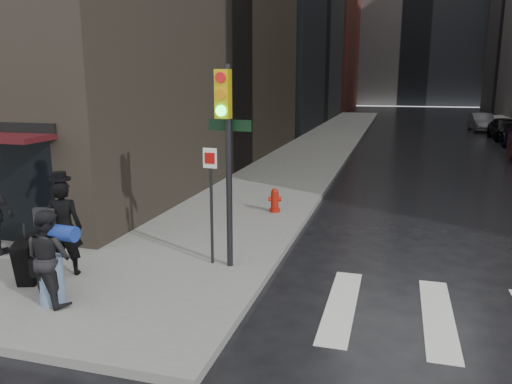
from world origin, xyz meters
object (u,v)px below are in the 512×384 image
man_jeans (49,257)px  parked_car_5 (481,122)px  fire_hydrant (275,201)px  man_overcoat (56,233)px  parked_car_4 (505,128)px  traffic_light (225,140)px

man_jeans → parked_car_5: bearing=-93.7°
fire_hydrant → parked_car_5: 29.71m
man_overcoat → parked_car_4: 31.23m
man_overcoat → parked_car_5: (12.26, 33.96, -0.33)m
man_overcoat → traffic_light: size_ratio=0.52×
man_overcoat → traffic_light: (2.94, 1.32, 1.71)m
traffic_light → parked_car_4: traffic_light is taller
traffic_light → fire_hydrant: (-0.09, 4.46, -2.26)m
man_jeans → parked_car_4: size_ratio=0.38×
man_overcoat → parked_car_4: bearing=-132.9°
man_jeans → traffic_light: traffic_light is taller
fire_hydrant → parked_car_4: parked_car_4 is taller
man_overcoat → man_jeans: bearing=103.5°
traffic_light → parked_car_5: traffic_light is taller
man_jeans → traffic_light: (2.28, 2.38, 1.75)m
traffic_light → parked_car_5: (9.32, 32.64, -2.03)m
man_overcoat → fire_hydrant: bearing=-134.8°
parked_car_5 → man_overcoat: bearing=-112.0°
traffic_light → fire_hydrant: 5.00m
parked_car_4 → man_jeans: bearing=-113.3°
traffic_light → parked_car_4: bearing=75.7°
traffic_light → parked_car_4: 28.96m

